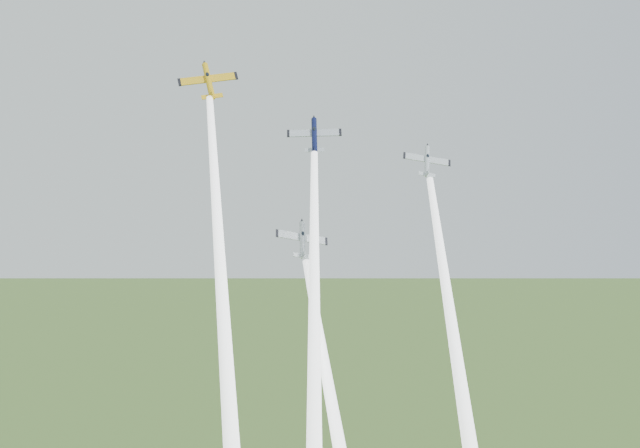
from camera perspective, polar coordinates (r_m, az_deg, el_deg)
The scene contains 7 objects.
plane_yellow at distance 114.26m, azimuth -7.93°, elevation 10.04°, with size 8.34×8.28×1.31m, color gold, non-canonical shape.
smoke_trail_yellow at distance 90.32m, azimuth -6.76°, elevation -8.44°, with size 2.21×2.21×74.62m, color white, non-canonical shape.
plane_navy at distance 110.29m, azimuth -0.41°, elevation 6.35°, with size 7.51×7.45×1.18m, color #0D123A, non-canonical shape.
smoke_trail_navy at distance 90.44m, azimuth -0.41°, elevation -11.29°, with size 2.21×2.21×66.59m, color white, non-canonical shape.
plane_silver_right at distance 115.05m, azimuth 7.63°, elevation 4.45°, with size 6.90×6.84×1.08m, color silver, non-canonical shape.
smoke_trail_silver_right at distance 97.83m, azimuth 9.91°, elevation -10.78°, with size 2.21×2.21×60.08m, color white, non-canonical shape.
plane_silver_low at distance 101.80m, azimuth -1.27°, elevation -1.13°, with size 6.89×6.84×1.08m, color #ADB4BB, non-canonical shape.
Camera 1 is at (-13.10, -111.15, 94.87)m, focal length 45.00 mm.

